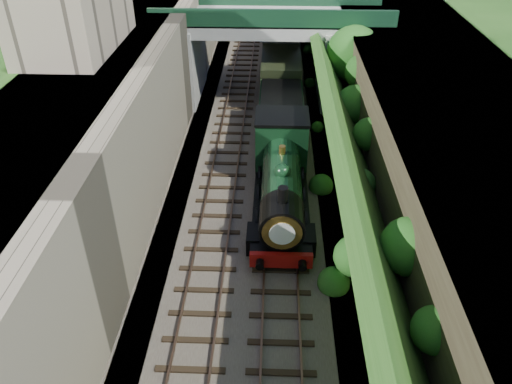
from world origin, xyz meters
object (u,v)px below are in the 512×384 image
Objects in this scene: road_bridge at (278,45)px; tender at (281,120)px; locomotive at (281,180)px; tree at (355,56)px.

road_bridge is 2.67× the size of tender.
locomotive is (0.26, -14.56, -2.18)m from road_bridge.
locomotive is 7.37m from tender.
tree is 1.10× the size of tender.
locomotive is at bearing -90.00° from tender.
locomotive reaches higher than tender.
locomotive is (-4.71, -10.78, -2.75)m from tree.
road_bridge is 1.56× the size of locomotive.
tender is (0.26, -7.19, -2.46)m from road_bridge.
tree reaches higher than tender.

